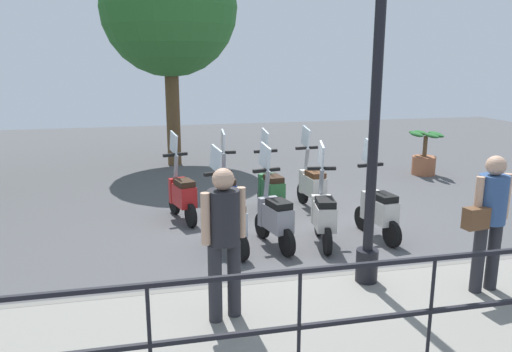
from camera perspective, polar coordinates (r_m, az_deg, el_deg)
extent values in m
plane|color=#4C4C4F|center=(8.36, 3.67, -6.15)|extent=(28.00, 28.00, 0.00)
cube|color=gray|center=(5.60, 13.25, -15.94)|extent=(2.20, 20.00, 0.15)
cube|color=slate|center=(6.45, 9.14, -11.65)|extent=(0.10, 20.00, 0.15)
cube|color=black|center=(4.33, 19.82, -8.81)|extent=(0.04, 16.00, 0.04)
cube|color=black|center=(4.53, 19.34, -14.38)|extent=(0.04, 16.00, 0.04)
cylinder|color=black|center=(4.55, 19.29, -14.96)|extent=(0.03, 0.03, 1.05)
cylinder|color=black|center=(4.11, 4.93, -17.45)|extent=(0.03, 0.03, 1.05)
cylinder|color=black|center=(3.96, -11.99, -19.01)|extent=(0.03, 0.03, 1.05)
cylinder|color=black|center=(6.23, 12.54, -9.94)|extent=(0.26, 0.26, 0.40)
cylinder|color=black|center=(5.77, 13.50, 7.93)|extent=(0.12, 0.12, 4.25)
cylinder|color=#28282D|center=(6.44, 25.48, -8.19)|extent=(0.14, 0.14, 0.82)
cylinder|color=#28282D|center=(6.29, 24.07, -8.56)|extent=(0.14, 0.14, 0.82)
cylinder|color=#335184|center=(6.16, 25.40, -2.41)|extent=(0.36, 0.36, 0.55)
sphere|color=tan|center=(6.07, 25.75, 1.09)|extent=(0.22, 0.22, 0.22)
cylinder|color=tan|center=(6.30, 26.67, -2.08)|extent=(0.09, 0.09, 0.52)
cylinder|color=tan|center=(6.01, 24.08, -2.49)|extent=(0.09, 0.09, 0.52)
cube|color=brown|center=(5.99, 23.84, -4.42)|extent=(0.18, 0.30, 0.24)
cylinder|color=#28282D|center=(5.17, -4.69, -12.13)|extent=(0.14, 0.14, 0.82)
cylinder|color=#28282D|center=(5.26, -2.51, -11.62)|extent=(0.14, 0.14, 0.82)
cylinder|color=#232328|center=(4.96, -3.71, -4.69)|extent=(0.41, 0.41, 0.55)
sphere|color=tan|center=(4.86, -3.77, -0.36)|extent=(0.22, 0.22, 0.22)
cylinder|color=tan|center=(4.87, -5.79, -4.89)|extent=(0.09, 0.09, 0.52)
cylinder|color=tan|center=(5.05, -1.70, -4.17)|extent=(0.09, 0.09, 0.52)
cylinder|color=brown|center=(13.42, -9.46, 7.06)|extent=(0.36, 0.36, 2.74)
sphere|color=#2D6B2D|center=(13.41, -9.91, 18.45)|extent=(3.45, 3.45, 3.45)
cylinder|color=#9E5B3D|center=(12.91, 18.60, 1.15)|extent=(0.56, 0.56, 0.45)
cylinder|color=brown|center=(12.82, 18.76, 3.23)|extent=(0.10, 0.10, 0.50)
ellipsoid|color=#235B28|center=(12.99, 18.29, 4.72)|extent=(0.56, 0.16, 0.10)
ellipsoid|color=#235B28|center=(12.57, 19.45, 4.37)|extent=(0.56, 0.16, 0.10)
ellipsoid|color=#235B28|center=(12.65, 17.89, 4.54)|extent=(0.56, 0.16, 0.10)
ellipsoid|color=#235B28|center=(12.91, 19.81, 4.56)|extent=(0.56, 0.16, 0.10)
ellipsoid|color=#235B28|center=(12.84, 17.76, 4.67)|extent=(0.56, 0.16, 0.10)
ellipsoid|color=#235B28|center=(12.72, 19.97, 4.43)|extent=(0.56, 0.16, 0.10)
cylinder|color=black|center=(8.48, 12.09, -4.73)|extent=(0.41, 0.13, 0.40)
cylinder|color=black|center=(7.82, 15.27, -6.44)|extent=(0.41, 0.13, 0.40)
cube|color=beige|center=(7.99, 14.05, -3.83)|extent=(0.63, 0.35, 0.36)
cube|color=beige|center=(8.22, 12.95, -3.15)|extent=(0.16, 0.31, 0.44)
cube|color=black|center=(7.87, 14.43, -2.36)|extent=(0.43, 0.31, 0.10)
cylinder|color=gray|center=(8.18, 12.86, -0.65)|extent=(0.19, 0.09, 0.55)
cube|color=black|center=(8.12, 12.96, 1.23)|extent=(0.11, 0.44, 0.05)
cube|color=silver|center=(8.13, 12.80, 2.70)|extent=(0.39, 0.08, 0.42)
cylinder|color=black|center=(8.11, 7.14, -5.34)|extent=(0.41, 0.15, 0.40)
cylinder|color=black|center=(7.34, 8.16, -7.40)|extent=(0.41, 0.15, 0.40)
cube|color=beige|center=(7.56, 7.79, -4.53)|extent=(0.64, 0.39, 0.36)
cube|color=beige|center=(7.83, 7.44, -3.75)|extent=(0.17, 0.32, 0.44)
cube|color=black|center=(7.43, 7.94, -3.00)|extent=(0.44, 0.33, 0.10)
cylinder|color=gray|center=(7.79, 7.45, -1.12)|extent=(0.19, 0.10, 0.55)
cube|color=black|center=(7.72, 7.51, 0.86)|extent=(0.14, 0.44, 0.05)
cube|color=silver|center=(7.74, 7.48, 2.40)|extent=(0.39, 0.10, 0.42)
cylinder|color=black|center=(7.93, 0.71, -5.69)|extent=(0.41, 0.16, 0.40)
cylinder|color=black|center=(7.23, 3.54, -7.62)|extent=(0.41, 0.16, 0.40)
cube|color=gray|center=(7.41, 2.37, -4.78)|extent=(0.64, 0.40, 0.36)
cube|color=gray|center=(7.65, 1.39, -4.03)|extent=(0.18, 0.32, 0.44)
cube|color=black|center=(7.28, 2.64, -3.21)|extent=(0.45, 0.34, 0.10)
cylinder|color=gray|center=(7.61, 1.20, -1.35)|extent=(0.19, 0.11, 0.55)
cube|color=black|center=(7.54, 1.21, 0.67)|extent=(0.15, 0.44, 0.05)
cube|color=silver|center=(7.56, 1.02, 2.24)|extent=(0.39, 0.11, 0.42)
cylinder|color=black|center=(7.75, -4.75, -6.17)|extent=(0.41, 0.20, 0.40)
cylinder|color=black|center=(7.06, -1.79, -8.12)|extent=(0.41, 0.20, 0.40)
cube|color=#B7BCC6|center=(7.24, -3.06, -5.23)|extent=(0.66, 0.45, 0.36)
cube|color=#B7BCC6|center=(7.48, -4.09, -4.47)|extent=(0.21, 0.32, 0.44)
cube|color=#4C2D19|center=(7.11, -2.82, -3.62)|extent=(0.46, 0.37, 0.10)
cylinder|color=gray|center=(7.43, -4.34, -1.74)|extent=(0.20, 0.12, 0.55)
cube|color=black|center=(7.37, -4.38, 0.33)|extent=(0.19, 0.44, 0.05)
cube|color=silver|center=(7.38, -4.61, 1.93)|extent=(0.38, 0.15, 0.42)
cylinder|color=black|center=(9.83, 5.35, -1.98)|extent=(0.41, 0.12, 0.40)
cylinder|color=black|center=(9.11, 7.39, -3.28)|extent=(0.41, 0.12, 0.40)
cube|color=beige|center=(9.32, 6.58, -1.08)|extent=(0.62, 0.33, 0.36)
cube|color=beige|center=(9.57, 5.88, -0.56)|extent=(0.15, 0.31, 0.44)
cube|color=#4C2D19|center=(9.21, 6.80, 0.20)|extent=(0.42, 0.29, 0.10)
cylinder|color=gray|center=(9.55, 5.78, 1.59)|extent=(0.19, 0.09, 0.55)
cube|color=black|center=(9.50, 5.82, 3.22)|extent=(0.10, 0.44, 0.05)
cube|color=silver|center=(9.52, 5.71, 4.46)|extent=(0.39, 0.06, 0.42)
cylinder|color=black|center=(9.46, 0.78, -2.54)|extent=(0.41, 0.12, 0.40)
cylinder|color=black|center=(8.71, 2.61, -3.94)|extent=(0.41, 0.12, 0.40)
cube|color=#2D6B38|center=(8.93, 1.86, -1.63)|extent=(0.63, 0.34, 0.36)
cube|color=#2D6B38|center=(9.19, 1.22, -1.08)|extent=(0.15, 0.31, 0.44)
cube|color=black|center=(8.81, 2.03, -0.30)|extent=(0.43, 0.30, 0.10)
cylinder|color=gray|center=(9.16, 1.10, 1.16)|extent=(0.19, 0.09, 0.55)
cube|color=black|center=(9.11, 1.11, 2.85)|extent=(0.11, 0.44, 0.05)
cube|color=silver|center=(9.13, 0.99, 4.15)|extent=(0.39, 0.07, 0.42)
cylinder|color=black|center=(9.35, -3.76, -2.76)|extent=(0.40, 0.09, 0.40)
cylinder|color=black|center=(8.56, -3.03, -4.26)|extent=(0.40, 0.09, 0.40)
cube|color=navy|center=(8.79, -3.36, -1.89)|extent=(0.61, 0.30, 0.36)
cube|color=navy|center=(9.07, -3.61, -1.30)|extent=(0.13, 0.30, 0.44)
cube|color=black|center=(8.67, -3.32, -0.54)|extent=(0.41, 0.27, 0.10)
cylinder|color=gray|center=(9.04, -3.70, 0.97)|extent=(0.18, 0.07, 0.55)
cube|color=black|center=(8.99, -3.72, 2.69)|extent=(0.07, 0.44, 0.05)
cube|color=silver|center=(9.01, -3.79, 4.01)|extent=(0.39, 0.04, 0.42)
cylinder|color=black|center=(9.24, -9.31, -3.10)|extent=(0.41, 0.18, 0.40)
cylinder|color=black|center=(8.49, -7.46, -4.51)|extent=(0.41, 0.18, 0.40)
cube|color=#B21E1E|center=(8.71, -8.30, -2.16)|extent=(0.65, 0.43, 0.36)
cube|color=#B21E1E|center=(8.97, -8.94, -1.60)|extent=(0.20, 0.32, 0.44)
cube|color=black|center=(8.59, -8.19, -0.79)|extent=(0.46, 0.36, 0.10)
cylinder|color=gray|center=(8.94, -9.15, 0.69)|extent=(0.19, 0.12, 0.55)
cube|color=black|center=(8.89, -9.22, 2.42)|extent=(0.18, 0.44, 0.05)
cube|color=silver|center=(8.91, -9.39, 3.75)|extent=(0.38, 0.13, 0.42)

